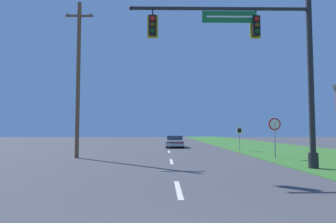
# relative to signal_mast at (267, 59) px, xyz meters

# --- Properties ---
(grass_verge_right) EXTENTS (10.00, 110.00, 0.04)m
(grass_verge_right) POSITION_rel_signal_mast_xyz_m (6.12, 19.33, -5.05)
(grass_verge_right) COLOR #38752D
(grass_verge_right) RESTS_ON ground
(road_center_line) EXTENTS (0.16, 34.80, 0.01)m
(road_center_line) POSITION_rel_signal_mast_xyz_m (-4.38, 11.33, -5.07)
(road_center_line) COLOR silver
(road_center_line) RESTS_ON ground
(signal_mast) EXTENTS (8.69, 0.47, 8.32)m
(signal_mast) POSITION_rel_signal_mast_xyz_m (0.00, 0.00, 0.00)
(signal_mast) COLOR #232326
(signal_mast) RESTS_ON grass_verge_right
(car_ahead) EXTENTS (1.96, 4.53, 1.19)m
(car_ahead) POSITION_rel_signal_mast_xyz_m (-3.65, 18.06, -4.47)
(car_ahead) COLOR black
(car_ahead) RESTS_ON ground
(stop_sign) EXTENTS (0.76, 0.07, 2.50)m
(stop_sign) POSITION_rel_signal_mast_xyz_m (2.12, 4.94, -3.21)
(stop_sign) COLOR gray
(stop_sign) RESTS_ON grass_verge_right
(route_sign_post) EXTENTS (0.55, 0.06, 2.03)m
(route_sign_post) POSITION_rel_signal_mast_xyz_m (1.69, 11.99, -3.54)
(route_sign_post) COLOR gray
(route_sign_post) RESTS_ON grass_verge_right
(utility_pole_near) EXTENTS (1.80, 0.26, 10.26)m
(utility_pole_near) POSITION_rel_signal_mast_xyz_m (-10.42, 5.79, 0.22)
(utility_pole_near) COLOR brown
(utility_pole_near) RESTS_ON ground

